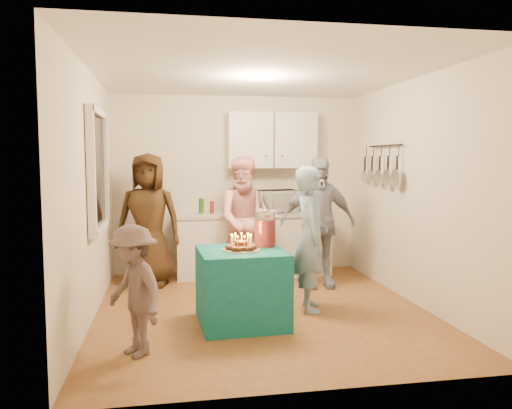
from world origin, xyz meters
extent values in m
plane|color=brown|center=(0.00, 0.00, 0.00)|extent=(4.00, 4.00, 0.00)
plane|color=white|center=(0.00, 0.00, 2.60)|extent=(4.00, 4.00, 0.00)
plane|color=silver|center=(0.00, 2.00, 1.30)|extent=(3.60, 3.60, 0.00)
plane|color=silver|center=(-1.80, 0.00, 1.30)|extent=(4.00, 4.00, 0.00)
plane|color=silver|center=(1.80, 0.00, 1.30)|extent=(4.00, 4.00, 0.00)
cube|color=black|center=(-1.77, 0.30, 1.55)|extent=(0.04, 1.00, 1.20)
cube|color=white|center=(0.20, 1.70, 0.43)|extent=(2.20, 0.58, 0.86)
cube|color=beige|center=(0.20, 1.70, 0.89)|extent=(2.24, 0.62, 0.05)
cube|color=white|center=(0.50, 1.85, 1.95)|extent=(1.30, 0.30, 0.80)
cube|color=black|center=(1.72, 0.70, 1.60)|extent=(0.12, 1.00, 0.60)
imported|color=white|center=(0.56, 1.70, 1.07)|extent=(0.63, 0.47, 0.32)
cube|color=#10666A|center=(-0.28, -0.42, 0.38)|extent=(0.89, 0.89, 0.76)
cylinder|color=red|center=(-0.01, -0.24, 0.93)|extent=(0.22, 0.22, 0.34)
imported|color=#85A4C1|center=(0.54, -0.08, 0.80)|extent=(0.47, 0.63, 1.60)
imported|color=#563718|center=(-1.27, 1.37, 0.88)|extent=(0.96, 0.74, 1.76)
imported|color=pink|center=(0.02, 1.20, 0.86)|extent=(0.89, 0.72, 1.71)
imported|color=#111D3A|center=(0.91, 0.89, 0.86)|extent=(1.01, 0.45, 1.71)
imported|color=#514141|center=(-1.31, -1.08, 0.56)|extent=(0.75, 0.84, 1.13)
camera|label=1|loc=(-1.00, -5.35, 1.67)|focal=35.00mm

